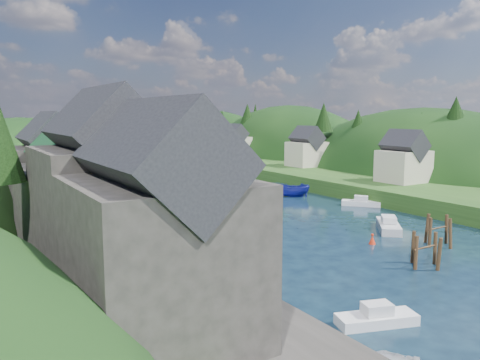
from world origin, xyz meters
TOP-DOWN VIEW (x-y plane):
  - ground at (0.00, 50.00)m, footprint 600.00×600.00m
  - hillside_right at (45.00, 75.00)m, footprint 36.00×245.56m
  - far_hills at (1.22, 174.01)m, footprint 103.00×68.00m
  - hill_trees at (1.82, 64.75)m, footprint 92.13×147.39m
  - quay_left at (-24.00, 20.00)m, footprint 12.00×110.00m
  - quayside_buildings at (-26.00, 6.39)m, footprint 8.00×35.84m
  - boat_sheds at (-26.00, 39.00)m, footprint 7.00×21.00m
  - terrace_right at (25.00, 40.00)m, footprint 16.00×120.00m
  - right_bank_cottages at (28.00, 48.33)m, footprint 9.00×59.24m
  - piling_cluster_near at (-0.02, -2.17)m, footprint 3.12×2.92m
  - piling_cluster_far at (6.79, 1.36)m, footprint 3.21×2.99m
  - channel_buoy_near at (1.57, 5.21)m, footprint 0.70×0.70m
  - channel_buoy_far at (-1.38, 22.06)m, footprint 0.70×0.70m
  - moored_boats at (-0.76, 19.80)m, footprint 36.66×91.80m

SIDE VIEW (x-z plane):
  - far_hills at x=1.22m, z-range -32.80..11.20m
  - hillside_right at x=45.00m, z-range -31.41..16.59m
  - ground at x=0.00m, z-range 0.00..0.00m
  - channel_buoy_near at x=1.57m, z-range -0.07..1.03m
  - channel_buoy_far at x=-1.38m, z-range -0.07..1.03m
  - moored_boats at x=-0.76m, z-range -0.54..1.82m
  - quay_left at x=-24.00m, z-range 0.00..2.00m
  - piling_cluster_near at x=-0.02m, z-range -0.57..2.90m
  - terrace_right at x=25.00m, z-range 0.00..2.40m
  - piling_cluster_far at x=6.79m, z-range -0.57..3.04m
  - boat_sheds at x=-26.00m, z-range 1.52..9.02m
  - right_bank_cottages at x=28.00m, z-range 1.64..10.05m
  - quayside_buildings at x=-26.00m, z-range 0.64..13.54m
  - hill_trees at x=1.82m, z-range 5.02..17.08m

